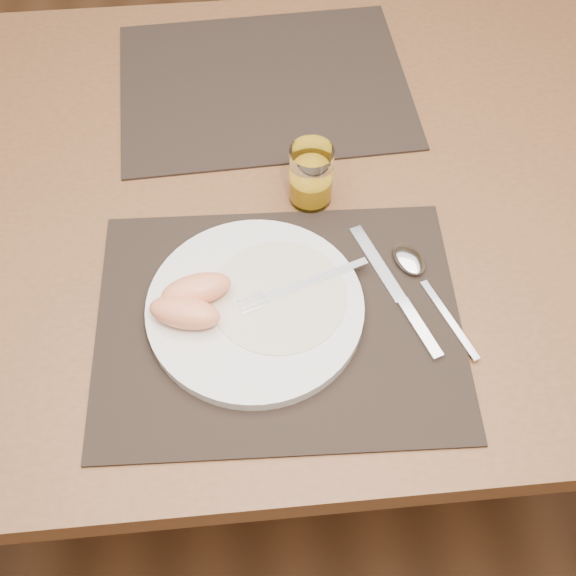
# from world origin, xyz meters

# --- Properties ---
(ground) EXTENTS (5.00, 5.00, 0.00)m
(ground) POSITION_xyz_m (0.00, 0.00, 0.00)
(ground) COLOR brown
(ground) RESTS_ON ground
(table) EXTENTS (1.40, 0.90, 0.75)m
(table) POSITION_xyz_m (0.00, 0.00, 0.67)
(table) COLOR brown
(table) RESTS_ON ground
(placemat_near) EXTENTS (0.46, 0.37, 0.00)m
(placemat_near) POSITION_xyz_m (-0.02, -0.22, 0.75)
(placemat_near) COLOR black
(placemat_near) RESTS_ON table
(placemat_far) EXTENTS (0.46, 0.37, 0.00)m
(placemat_far) POSITION_xyz_m (-0.00, 0.22, 0.75)
(placemat_far) COLOR black
(placemat_far) RESTS_ON table
(plate) EXTENTS (0.27, 0.27, 0.02)m
(plate) POSITION_xyz_m (-0.04, -0.20, 0.76)
(plate) COLOR white
(plate) RESTS_ON placemat_near
(plate_dressing) EXTENTS (0.17, 0.17, 0.00)m
(plate_dressing) POSITION_xyz_m (-0.01, -0.19, 0.77)
(plate_dressing) COLOR white
(plate_dressing) RESTS_ON plate
(fork) EXTENTS (0.17, 0.07, 0.00)m
(fork) POSITION_xyz_m (0.00, -0.18, 0.77)
(fork) COLOR silver
(fork) RESTS_ON plate
(knife) EXTENTS (0.08, 0.21, 0.01)m
(knife) POSITION_xyz_m (0.14, -0.21, 0.76)
(knife) COLOR silver
(knife) RESTS_ON placemat_near
(spoon) EXTENTS (0.08, 0.19, 0.01)m
(spoon) POSITION_xyz_m (0.17, -0.16, 0.76)
(spoon) COLOR silver
(spoon) RESTS_ON placemat_near
(juice_glass) EXTENTS (0.06, 0.06, 0.09)m
(juice_glass) POSITION_xyz_m (0.05, -0.02, 0.79)
(juice_glass) COLOR white
(juice_glass) RESTS_ON placemat_near
(grapefruit_wedges) EXTENTS (0.11, 0.09, 0.03)m
(grapefruit_wedges) POSITION_xyz_m (-0.12, -0.20, 0.79)
(grapefruit_wedges) COLOR #FE9B67
(grapefruit_wedges) RESTS_ON plate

